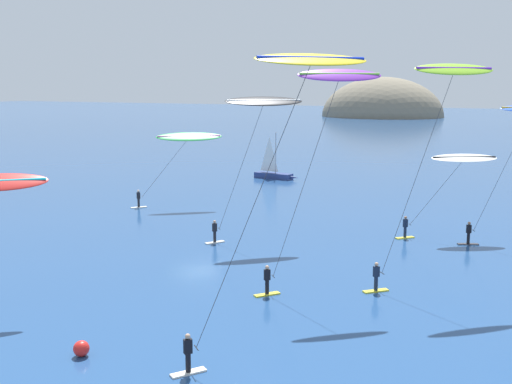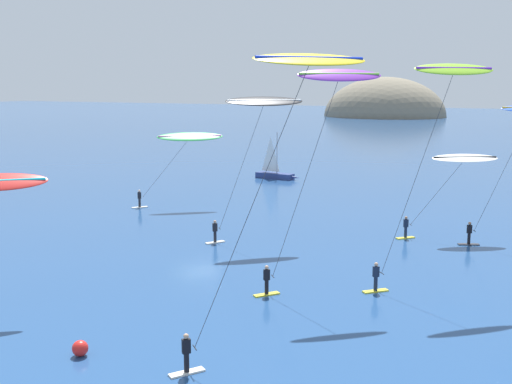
{
  "view_description": "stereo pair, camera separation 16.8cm",
  "coord_description": "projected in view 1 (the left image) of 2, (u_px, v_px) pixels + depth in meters",
  "views": [
    {
      "loc": [
        17.09,
        -10.85,
        11.65
      ],
      "look_at": [
        -0.29,
        25.4,
        4.78
      ],
      "focal_mm": 45.0,
      "sensor_mm": 36.0,
      "label": 1
    },
    {
      "loc": [
        17.24,
        -10.77,
        11.65
      ],
      "look_at": [
        -0.29,
        25.4,
        4.78
      ],
      "focal_mm": 45.0,
      "sensor_mm": 36.0,
      "label": 2
    }
  ],
  "objects": [
    {
      "name": "headland_island",
      "position": [
        471.0,
        118.0,
        214.75
      ],
      "size": [
        117.6,
        51.96,
        27.32
      ],
      "color": "#84755B",
      "rests_on": "ground"
    },
    {
      "name": "sailboat_near",
      "position": [
        276.0,
        174.0,
        78.63
      ],
      "size": [
        5.96,
        1.9,
        5.7
      ],
      "color": "navy",
      "rests_on": "ground"
    },
    {
      "name": "kitesurfer_yellow",
      "position": [
        302.0,
        84.0,
        25.82
      ],
      "size": [
        6.48,
        6.97,
        12.92
      ],
      "color": "silver",
      "rests_on": "ground"
    },
    {
      "name": "kitesurfer_purple",
      "position": [
        332.0,
        97.0,
        34.65
      ],
      "size": [
        5.92,
        5.26,
        12.47
      ],
      "color": "yellow",
      "rests_on": "ground"
    },
    {
      "name": "kitesurfer_green",
      "position": [
        186.0,
        141.0,
        60.37
      ],
      "size": [
        7.37,
        6.18,
        7.08
      ],
      "color": "silver",
      "rests_on": "ground"
    },
    {
      "name": "kitesurfer_white",
      "position": [
        460.0,
        163.0,
        47.99
      ],
      "size": [
        6.98,
        4.81,
        6.41
      ],
      "color": "yellow",
      "rests_on": "ground"
    },
    {
      "name": "kitesurfer_lime",
      "position": [
        447.0,
        90.0,
        35.43
      ],
      "size": [
        6.13,
        5.69,
        12.78
      ],
      "color": "yellow",
      "rests_on": "ground"
    },
    {
      "name": "kitesurfer_black",
      "position": [
        261.0,
        110.0,
        46.56
      ],
      "size": [
        6.08,
        5.83,
        10.73
      ],
      "color": "silver",
      "rests_on": "ground"
    },
    {
      "name": "marker_buoy",
      "position": [
        81.0,
        349.0,
        27.6
      ],
      "size": [
        0.7,
        0.7,
        0.7
      ],
      "primitive_type": "sphere",
      "color": "red",
      "rests_on": "ground"
    }
  ]
}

